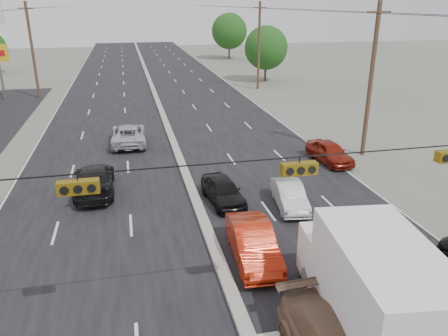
{
  "coord_description": "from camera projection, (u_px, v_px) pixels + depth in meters",
  "views": [
    {
      "loc": [
        -3.11,
        -10.81,
        9.86
      ],
      "look_at": [
        1.3,
        8.85,
        2.2
      ],
      "focal_mm": 35.0,
      "sensor_mm": 36.0,
      "label": 1
    }
  ],
  "objects": [
    {
      "name": "utility_pole_right_c",
      "position": [
        259.0,
        46.0,
        51.22
      ],
      "size": [
        1.6,
        0.3,
        10.0
      ],
      "color": "#422D1E",
      "rests_on": "ground"
    },
    {
      "name": "queue_car_b",
      "position": [
        290.0,
        196.0,
        22.25
      ],
      "size": [
        1.8,
        3.92,
        1.24
      ],
      "primitive_type": "imported",
      "rotation": [
        0.0,
        0.0,
        -0.13
      ],
      "color": "#B8B8BA",
      "rests_on": "ground"
    },
    {
      "name": "queue_car_a",
      "position": [
        223.0,
        191.0,
        22.74
      ],
      "size": [
        2.01,
        4.07,
        1.33
      ],
      "primitive_type": "imported",
      "rotation": [
        0.0,
        0.0,
        0.11
      ],
      "color": "black",
      "rests_on": "ground"
    },
    {
      "name": "box_truck",
      "position": [
        371.0,
        288.0,
        13.02
      ],
      "size": [
        3.37,
        7.48,
        3.67
      ],
      "rotation": [
        0.0,
        0.0,
        -0.12
      ],
      "color": "black",
      "rests_on": "ground"
    },
    {
      "name": "road_surface",
      "position": [
        162.0,
        113.0,
        41.36
      ],
      "size": [
        20.0,
        160.0,
        0.02
      ],
      "primitive_type": "cube",
      "color": "black",
      "rests_on": "ground"
    },
    {
      "name": "traffic_signals",
      "position": [
        296.0,
        167.0,
        12.33
      ],
      "size": [
        25.0,
        0.3,
        0.54
      ],
      "color": "black",
      "rests_on": "ground"
    },
    {
      "name": "oncoming_near",
      "position": [
        94.0,
        180.0,
        23.92
      ],
      "size": [
        2.18,
        5.21,
        1.5
      ],
      "primitive_type": "imported",
      "rotation": [
        0.0,
        0.0,
        3.16
      ],
      "color": "black",
      "rests_on": "ground"
    },
    {
      "name": "queue_car_e",
      "position": [
        330.0,
        152.0,
        28.49
      ],
      "size": [
        2.12,
        4.23,
        1.38
      ],
      "primitive_type": "imported",
      "rotation": [
        0.0,
        0.0,
        0.12
      ],
      "color": "maroon",
      "rests_on": "ground"
    },
    {
      "name": "red_sedan",
      "position": [
        253.0,
        243.0,
        17.63
      ],
      "size": [
        1.83,
        4.6,
        1.49
      ],
      "primitive_type": "imported",
      "rotation": [
        0.0,
        0.0,
        -0.06
      ],
      "color": "#B1210A",
      "rests_on": "ground"
    },
    {
      "name": "utility_pole_right_b",
      "position": [
        371.0,
        80.0,
        28.42
      ],
      "size": [
        1.6,
        0.3,
        10.0
      ],
      "color": "#422D1E",
      "rests_on": "ground"
    },
    {
      "name": "tree_right_mid",
      "position": [
        266.0,
        48.0,
        56.57
      ],
      "size": [
        5.6,
        5.6,
        7.14
      ],
      "color": "#382619",
      "rests_on": "ground"
    },
    {
      "name": "oncoming_far",
      "position": [
        128.0,
        134.0,
        32.19
      ],
      "size": [
        2.55,
        5.33,
        1.47
      ],
      "primitive_type": "imported",
      "rotation": [
        0.0,
        0.0,
        3.12
      ],
      "color": "#B0B2B8",
      "rests_on": "ground"
    },
    {
      "name": "utility_pole_left_c",
      "position": [
        32.0,
        50.0,
        46.11
      ],
      "size": [
        1.6,
        0.3,
        10.0
      ],
      "color": "#422D1E",
      "rests_on": "ground"
    },
    {
      "name": "center_median",
      "position": [
        162.0,
        112.0,
        41.33
      ],
      "size": [
        0.5,
        160.0,
        0.2
      ],
      "primitive_type": "cube",
      "color": "gray",
      "rests_on": "ground"
    },
    {
      "name": "ground",
      "position": [
        245.0,
        331.0,
        14.0
      ],
      "size": [
        200.0,
        200.0,
        0.0
      ],
      "primitive_type": "plane",
      "color": "#606356",
      "rests_on": "ground"
    },
    {
      "name": "tree_right_far",
      "position": [
        229.0,
        31.0,
        79.35
      ],
      "size": [
        6.4,
        6.4,
        8.16
      ],
      "color": "#382619",
      "rests_on": "ground"
    }
  ]
}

